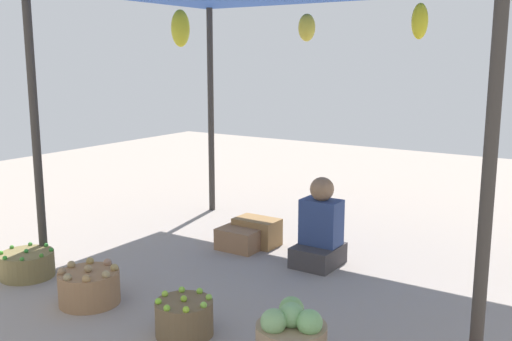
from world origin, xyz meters
name	(u,v)px	position (x,y,z in m)	size (l,w,h in m)	color
ground_plane	(293,267)	(0.00, 0.00, 0.00)	(14.00, 14.00, 0.00)	gray
market_stall_structure	(295,0)	(-0.01, 0.00, 2.24)	(3.88, 2.68, 2.38)	#38332D
vendor_person	(320,232)	(0.16, 0.20, 0.30)	(0.36, 0.44, 0.78)	#3E393A
basket_green_chilies	(27,264)	(-1.73, -1.40, 0.11)	(0.44, 0.44, 0.24)	olive
basket_potatoes	(89,287)	(-0.88, -1.48, 0.13)	(0.45, 0.45, 0.30)	#986F4A
basket_limes	(184,317)	(0.03, -1.48, 0.12)	(0.38, 0.38, 0.27)	brown
basket_cabbages	(291,341)	(0.84, -1.49, 0.18)	(0.41, 0.41, 0.42)	#987D5D
wooden_crate_near_vendor	(257,232)	(-0.60, 0.36, 0.13)	(0.42, 0.27, 0.26)	olive
wooden_crate_stacked_rear	(241,239)	(-0.67, 0.17, 0.10)	(0.39, 0.33, 0.20)	#946A49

